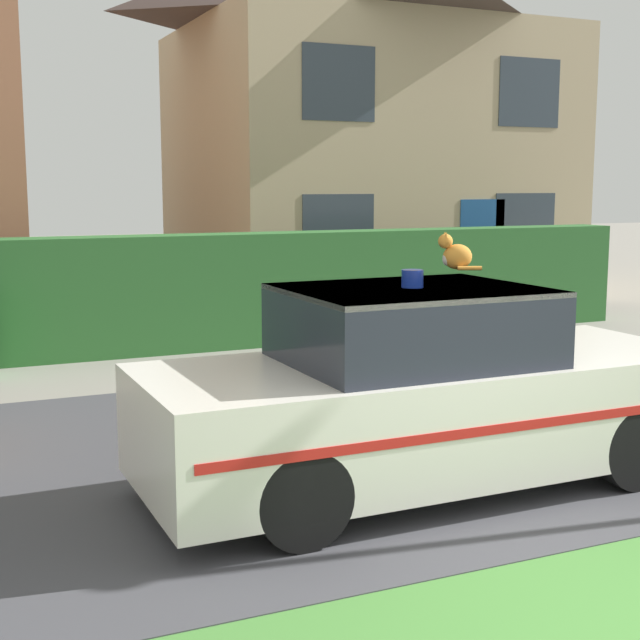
# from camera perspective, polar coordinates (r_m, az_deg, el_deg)

# --- Properties ---
(road_strip) EXTENTS (28.00, 5.69, 0.01)m
(road_strip) POSITION_cam_1_polar(r_m,az_deg,el_deg) (8.40, 2.02, -7.78)
(road_strip) COLOR #424247
(road_strip) RESTS_ON ground
(lawn_verge) EXTENTS (28.00, 1.57, 0.01)m
(lawn_verge) POSITION_cam_1_polar(r_m,az_deg,el_deg) (5.59, 19.43, -17.06)
(lawn_verge) COLOR #478438
(lawn_verge) RESTS_ON ground
(garden_hedge) EXTENTS (14.73, 0.69, 1.67)m
(garden_hedge) POSITION_cam_1_polar(r_m,az_deg,el_deg) (13.05, -8.03, 1.78)
(garden_hedge) COLOR #2D662D
(garden_hedge) RESTS_ON ground
(police_car) EXTENTS (4.57, 1.73, 1.73)m
(police_car) POSITION_cam_1_polar(r_m,az_deg,el_deg) (7.06, 6.77, -4.75)
(police_car) COLOR black
(police_car) RESTS_ON road_strip
(cat) EXTENTS (0.28, 0.27, 0.29)m
(cat) POSITION_cam_1_polar(r_m,az_deg,el_deg) (6.90, 8.63, 4.18)
(cat) COLOR orange
(cat) RESTS_ON police_car
(house_right) EXTENTS (7.75, 6.29, 7.94)m
(house_right) POSITION_cam_1_polar(r_m,az_deg,el_deg) (19.59, 2.88, 13.55)
(house_right) COLOR tan
(house_right) RESTS_ON ground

